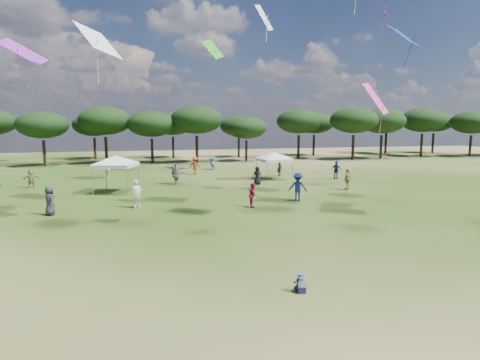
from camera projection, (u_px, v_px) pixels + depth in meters
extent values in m
plane|color=#324B16|center=(315.00, 323.00, 10.52)|extent=(140.00, 140.00, 0.00)
cylinder|color=black|center=(44.00, 153.00, 49.03)|extent=(0.36, 0.36, 3.14)
ellipsoid|color=black|center=(42.00, 125.00, 48.54)|extent=(6.11, 6.11, 3.29)
cylinder|color=black|center=(106.00, 150.00, 52.19)|extent=(0.40, 0.40, 3.46)
ellipsoid|color=black|center=(105.00, 121.00, 51.66)|extent=(6.73, 6.73, 3.63)
cylinder|color=black|center=(152.00, 151.00, 52.50)|extent=(0.37, 0.37, 3.21)
ellipsoid|color=black|center=(151.00, 124.00, 52.00)|extent=(6.24, 6.24, 3.36)
cylinder|color=black|center=(197.00, 149.00, 53.46)|extent=(0.41, 0.41, 3.56)
ellipsoid|color=black|center=(196.00, 120.00, 52.91)|extent=(6.91, 6.91, 3.73)
cylinder|color=black|center=(246.00, 151.00, 55.52)|extent=(0.33, 0.33, 2.88)
ellipsoid|color=black|center=(246.00, 128.00, 55.08)|extent=(5.60, 5.60, 3.02)
cylinder|color=black|center=(298.00, 147.00, 59.99)|extent=(0.39, 0.39, 3.44)
ellipsoid|color=black|center=(299.00, 121.00, 59.46)|extent=(6.69, 6.69, 3.60)
cylinder|color=black|center=(353.00, 147.00, 57.88)|extent=(0.40, 0.40, 3.53)
ellipsoid|color=black|center=(354.00, 120.00, 57.34)|extent=(6.86, 6.86, 3.70)
cylinder|color=black|center=(381.00, 147.00, 59.47)|extent=(0.40, 0.40, 3.47)
ellipsoid|color=black|center=(382.00, 121.00, 58.93)|extent=(6.74, 6.74, 3.63)
cylinder|color=black|center=(421.00, 145.00, 63.47)|extent=(0.41, 0.41, 3.57)
ellipsoid|color=black|center=(423.00, 120.00, 62.92)|extent=(6.94, 6.94, 3.74)
cylinder|color=black|center=(470.00, 146.00, 62.98)|extent=(0.38, 0.38, 3.35)
ellipsoid|color=black|center=(472.00, 122.00, 62.46)|extent=(6.51, 6.51, 3.51)
cylinder|color=black|center=(95.00, 148.00, 58.90)|extent=(0.36, 0.36, 3.11)
ellipsoid|color=black|center=(94.00, 125.00, 58.42)|extent=(6.05, 6.05, 3.26)
cylinder|color=black|center=(173.00, 147.00, 60.90)|extent=(0.37, 0.37, 3.20)
ellipsoid|color=black|center=(173.00, 124.00, 60.41)|extent=(6.21, 6.21, 3.35)
cylinder|color=black|center=(239.00, 147.00, 62.22)|extent=(0.34, 0.34, 2.99)
ellipsoid|color=black|center=(239.00, 126.00, 61.76)|extent=(5.81, 5.81, 3.13)
cylinder|color=black|center=(314.00, 145.00, 65.71)|extent=(0.38, 0.38, 3.31)
ellipsoid|color=black|center=(314.00, 123.00, 65.20)|extent=(6.43, 6.43, 3.47)
cylinder|color=black|center=(386.00, 143.00, 69.39)|extent=(0.42, 0.42, 3.64)
ellipsoid|color=black|center=(387.00, 120.00, 68.83)|extent=(7.06, 7.06, 3.81)
cylinder|color=black|center=(433.00, 143.00, 71.04)|extent=(0.40, 0.40, 3.46)
ellipsoid|color=black|center=(434.00, 121.00, 70.50)|extent=(6.72, 6.72, 3.62)
cylinder|color=gray|center=(92.00, 181.00, 28.97)|extent=(0.06, 0.06, 2.13)
cylinder|color=gray|center=(127.00, 181.00, 28.81)|extent=(0.06, 0.06, 2.13)
cylinder|color=gray|center=(106.00, 176.00, 31.54)|extent=(0.06, 0.06, 2.13)
cylinder|color=gray|center=(139.00, 177.00, 31.38)|extent=(0.06, 0.06, 2.13)
cube|color=silver|center=(116.00, 165.00, 30.03)|extent=(3.47, 3.47, 0.25)
pyramid|color=silver|center=(115.00, 156.00, 29.93)|extent=(5.35, 5.35, 0.60)
cylinder|color=gray|center=(267.00, 171.00, 35.97)|extent=(0.06, 0.06, 1.88)
cylinder|color=gray|center=(292.00, 170.00, 36.81)|extent=(0.06, 0.06, 1.88)
cylinder|color=gray|center=(256.00, 168.00, 38.36)|extent=(0.06, 0.06, 1.88)
cylinder|color=gray|center=(281.00, 167.00, 39.20)|extent=(0.06, 0.06, 1.88)
cube|color=silver|center=(274.00, 160.00, 37.46)|extent=(2.95, 2.95, 0.25)
pyramid|color=silver|center=(274.00, 152.00, 37.36)|extent=(5.50, 5.50, 0.60)
cube|color=black|center=(301.00, 289.00, 12.42)|extent=(0.27, 0.27, 0.20)
cube|color=black|center=(297.00, 289.00, 12.59)|extent=(0.11, 0.24, 0.10)
cube|color=black|center=(302.00, 288.00, 12.62)|extent=(0.11, 0.24, 0.10)
cube|color=white|center=(301.00, 283.00, 12.39)|extent=(0.25, 0.19, 0.25)
cylinder|color=white|center=(296.00, 282.00, 12.43)|extent=(0.10, 0.25, 0.15)
cylinder|color=white|center=(305.00, 282.00, 12.48)|extent=(0.10, 0.25, 0.15)
sphere|color=#E0B293|center=(301.00, 278.00, 12.36)|extent=(0.17, 0.17, 0.17)
cone|color=#4E87B7|center=(301.00, 276.00, 12.36)|extent=(0.29, 0.29, 0.03)
cylinder|color=#4E87B7|center=(301.00, 275.00, 12.35)|extent=(0.19, 0.19, 0.07)
imported|color=black|center=(257.00, 176.00, 34.08)|extent=(0.88, 0.70, 1.58)
imported|color=#23566B|center=(212.00, 162.00, 45.42)|extent=(1.64, 1.99, 1.67)
imported|color=#A63B1B|center=(195.00, 166.00, 40.96)|extent=(1.37, 1.14, 1.84)
imported|color=#938250|center=(348.00, 179.00, 31.57)|extent=(1.04, 0.86, 1.67)
imported|color=maroon|center=(253.00, 195.00, 24.99)|extent=(0.73, 0.85, 1.53)
imported|color=#525358|center=(176.00, 174.00, 34.39)|extent=(2.24, 1.58, 1.80)
imported|color=olive|center=(31.00, 178.00, 32.52)|extent=(1.48, 1.00, 1.53)
imported|color=navy|center=(336.00, 170.00, 37.61)|extent=(0.87, 1.08, 1.71)
imported|color=silver|center=(106.00, 168.00, 38.40)|extent=(0.77, 0.96, 1.89)
imported|color=navy|center=(298.00, 187.00, 27.02)|extent=(1.40, 1.09, 1.91)
imported|color=silver|center=(137.00, 194.00, 24.75)|extent=(0.76, 0.72, 1.75)
imported|color=#292A2E|center=(50.00, 201.00, 22.76)|extent=(0.89, 0.99, 1.70)
imported|color=#27282B|center=(280.00, 166.00, 39.92)|extent=(0.54, 0.75, 1.90)
plane|color=purple|center=(23.00, 51.00, 22.66)|extent=(2.34, 2.42, 1.88)
plane|color=white|center=(98.00, 40.00, 19.03)|extent=(2.64, 3.01, 1.87)
plane|color=purple|center=(380.00, 8.00, 31.54)|extent=(2.19, 2.08, 1.91)
plane|color=#1626A5|center=(404.00, 36.00, 26.92)|extent=(2.73, 2.72, 1.69)
plane|color=#DD379B|center=(376.00, 98.00, 24.32)|extent=(2.64, 2.40, 2.08)
plane|color=white|center=(264.00, 18.00, 17.26)|extent=(1.20, 1.02, 1.33)
plane|color=green|center=(213.00, 49.00, 39.85)|extent=(2.81, 2.14, 2.38)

